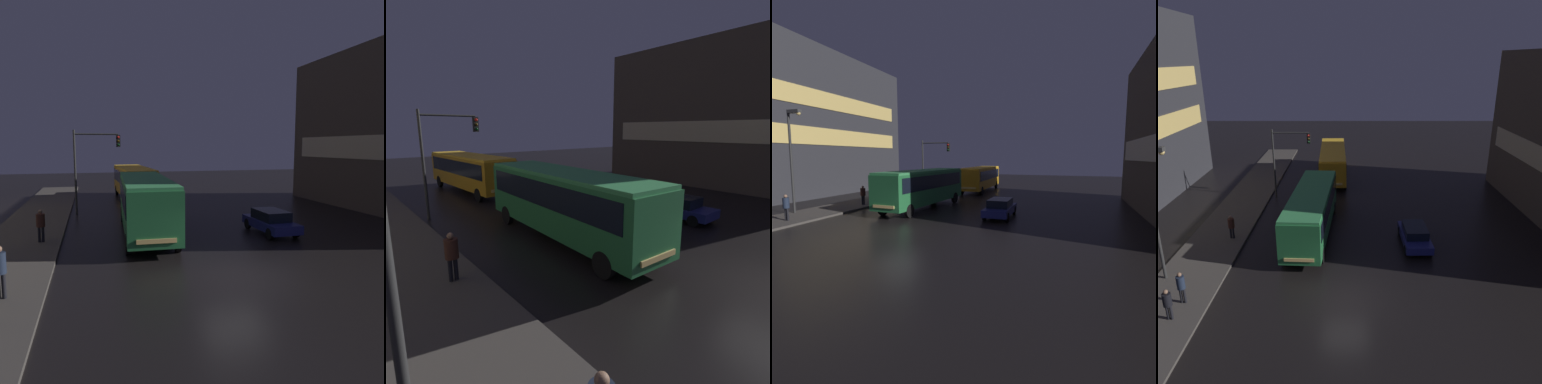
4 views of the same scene
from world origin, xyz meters
TOP-DOWN VIEW (x-y plane):
  - ground_plane at (0.00, 0.00)m, footprint 120.00×120.00m
  - sidewalk_left at (-9.00, 10.00)m, footprint 4.00×48.00m
  - bus_near at (-2.44, 7.82)m, footprint 3.09×10.86m
  - bus_far at (-1.55, 21.90)m, footprint 3.01×11.05m
  - car_taxi at (4.69, 6.26)m, footprint 1.85×4.28m
  - pedestrian_near at (-8.33, -0.47)m, footprint 0.56×0.56m
  - pedestrian_mid at (-7.98, 6.90)m, footprint 0.62×0.62m
  - traffic_light_main at (-5.37, 15.61)m, footprint 3.42×0.35m

SIDE VIEW (x-z plane):
  - ground_plane at x=0.00m, z-range 0.00..0.00m
  - sidewalk_left at x=-9.00m, z-range 0.00..0.15m
  - car_taxi at x=4.69m, z-range 0.03..1.39m
  - pedestrian_mid at x=-7.98m, z-range 0.33..2.03m
  - pedestrian_near at x=-8.33m, z-range 0.33..2.09m
  - bus_far at x=-1.55m, z-range 0.36..3.46m
  - bus_near at x=-2.44m, z-range 0.38..3.66m
  - traffic_light_main at x=-5.37m, z-range 1.11..7.37m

